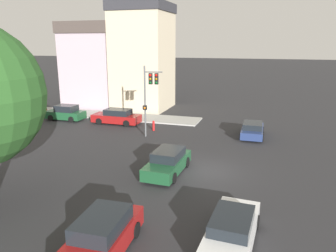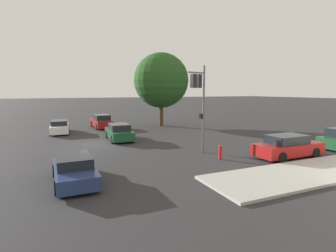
# 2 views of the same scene
# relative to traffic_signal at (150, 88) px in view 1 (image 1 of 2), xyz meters

# --- Properties ---
(ground_plane) EXTENTS (300.00, 300.00, 0.00)m
(ground_plane) POSITION_rel_traffic_signal_xyz_m (-6.16, -5.99, -4.13)
(ground_plane) COLOR #28282B
(rowhouse_backdrop) EXTENTS (7.42, 12.83, 12.21)m
(rowhouse_backdrop) POSITION_rel_traffic_signal_xyz_m (11.68, 8.31, 1.51)
(rowhouse_backdrop) COLOR beige
(rowhouse_backdrop) RESTS_ON ground_plane
(traffic_signal) EXTENTS (0.81, 1.58, 5.97)m
(traffic_signal) POSITION_rel_traffic_signal_xyz_m (0.00, 0.00, 0.00)
(traffic_signal) COLOR #515456
(traffic_signal) RESTS_ON ground_plane
(crossing_car_0) EXTENTS (4.15, 1.91, 1.25)m
(crossing_car_0) POSITION_rel_traffic_signal_xyz_m (2.67, -8.25, -3.53)
(crossing_car_0) COLOR navy
(crossing_car_0) RESTS_ON ground_plane
(crossing_car_1) EXTENTS (4.58, 2.01, 1.29)m
(crossing_car_1) POSITION_rel_traffic_signal_xyz_m (-13.33, -8.45, -3.51)
(crossing_car_1) COLOR silver
(crossing_car_1) RESTS_ON ground_plane
(crossing_car_2) EXTENTS (4.43, 1.99, 1.44)m
(crossing_car_2) POSITION_rel_traffic_signal_xyz_m (-7.13, -3.79, -3.45)
(crossing_car_2) COLOR #194728
(crossing_car_2) RESTS_ON ground_plane
(crossing_car_3) EXTENTS (4.77, 2.05, 1.55)m
(crossing_car_3) POSITION_rel_traffic_signal_xyz_m (-15.56, -3.84, -3.40)
(crossing_car_3) COLOR maroon
(crossing_car_3) RESTS_ON ground_plane
(parked_car_0) EXTENTS (1.90, 4.72, 1.47)m
(parked_car_0) POSITION_rel_traffic_signal_xyz_m (3.30, 4.79, -3.43)
(parked_car_0) COLOR maroon
(parked_car_0) RESTS_ON ground_plane
(parked_car_1) EXTENTS (1.86, 3.91, 1.55)m
(parked_car_1) POSITION_rel_traffic_signal_xyz_m (3.22, 10.57, -3.41)
(parked_car_1) COLOR #194728
(parked_car_1) RESTS_ON ground_plane
(parked_car_2) EXTENTS (1.97, 4.57, 1.43)m
(parked_car_2) POSITION_rel_traffic_signal_xyz_m (3.34, 15.84, -3.46)
(parked_car_2) COLOR maroon
(parked_car_2) RESTS_ON ground_plane
(fire_hydrant) EXTENTS (0.22, 0.22, 0.92)m
(fire_hydrant) POSITION_rel_traffic_signal_xyz_m (1.98, 0.46, -3.64)
(fire_hydrant) COLOR red
(fire_hydrant) RESTS_ON ground_plane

